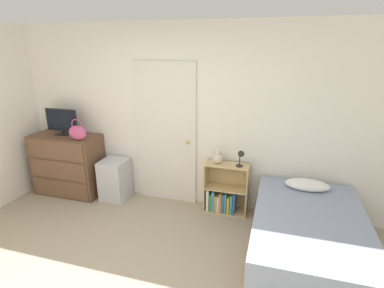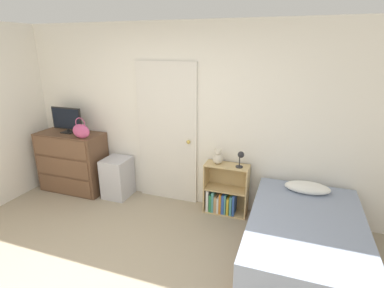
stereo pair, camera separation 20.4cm
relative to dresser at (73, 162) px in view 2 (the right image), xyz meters
The scene contains 10 objects.
wall_back 1.92m from the dresser, ahead, with size 10.00×0.06×2.55m.
door_closed 1.66m from the dresser, ahead, with size 0.91×0.09×2.04m.
dresser is the anchor object (origin of this frame).
tv 0.68m from the dresser, 140.55° to the left, with size 0.53×0.16×0.39m.
handbag 0.70m from the dresser, 21.99° to the right, with size 0.28×0.12×0.31m.
storage_bin 0.80m from the dresser, ahead, with size 0.37×0.41×0.61m.
bookshelf 2.46m from the dresser, ahead, with size 0.60×0.26×0.72m.
teddy_bear 2.37m from the dresser, ahead, with size 0.14×0.14×0.22m.
desk_lamp 2.69m from the dresser, ahead, with size 0.11×0.10×0.22m.
bed 3.56m from the dresser, 10.71° to the right, with size 1.17×1.83×0.67m.
Camera 2 is at (1.55, -1.66, 2.23)m, focal length 28.00 mm.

